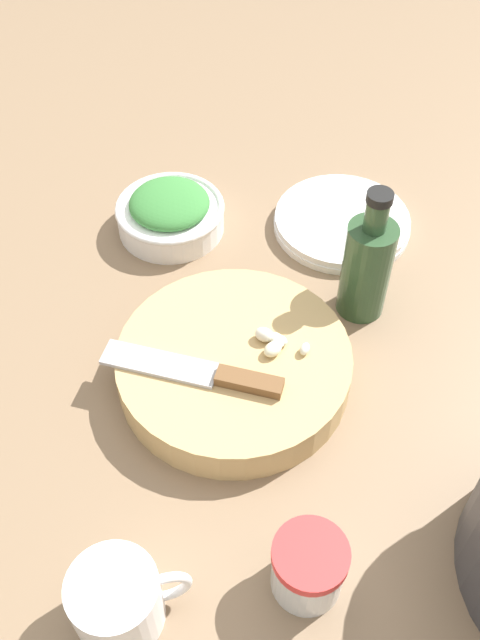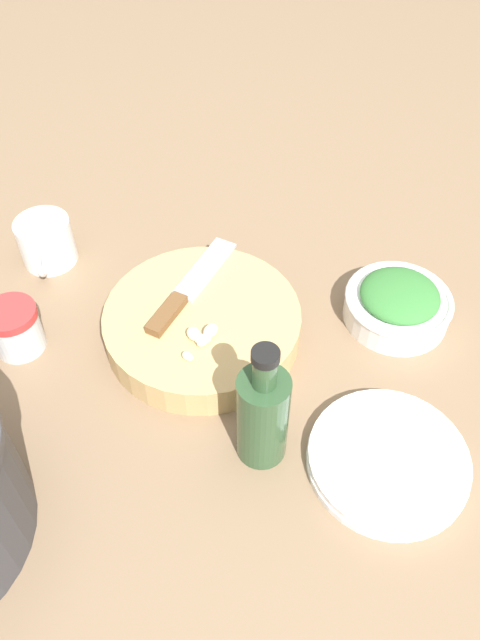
{
  "view_description": "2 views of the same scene",
  "coord_description": "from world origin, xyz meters",
  "views": [
    {
      "loc": [
        0.55,
        -0.08,
        0.69
      ],
      "look_at": [
        0.03,
        -0.03,
        0.08
      ],
      "focal_mm": 40.0,
      "sensor_mm": 36.0,
      "label": 1
    },
    {
      "loc": [
        -0.06,
        0.52,
        0.67
      ],
      "look_at": [
        -0.0,
        -0.0,
        0.08
      ],
      "focal_mm": 35.0,
      "sensor_mm": 36.0,
      "label": 2
    }
  ],
  "objects": [
    {
      "name": "ground_plane",
      "position": [
        0.0,
        0.0,
        0.0
      ],
      "size": [
        5.0,
        5.0,
        0.0
      ],
      "primitive_type": "plane",
      "color": "#7F664C"
    },
    {
      "name": "cutting_board",
      "position": [
        0.05,
        -0.04,
        0.02
      ],
      "size": [
        0.27,
        0.27,
        0.05
      ],
      "color": "tan",
      "rests_on": "ground_plane"
    },
    {
      "name": "chef_knife",
      "position": [
        0.08,
        -0.07,
        0.05
      ],
      "size": [
        0.1,
        0.2,
        0.01
      ],
      "rotation": [
        0.0,
        0.0,
        2.78
      ],
      "color": "brown",
      "rests_on": "cutting_board"
    },
    {
      "name": "garlic_cloves",
      "position": [
        0.05,
        0.01,
        0.05
      ],
      "size": [
        0.05,
        0.06,
        0.02
      ],
      "color": "#EAE9C6",
      "rests_on": "cutting_board"
    },
    {
      "name": "herb_bowl",
      "position": [
        -0.22,
        -0.1,
        0.03
      ],
      "size": [
        0.15,
        0.15,
        0.06
      ],
      "color": "white",
      "rests_on": "ground_plane"
    },
    {
      "name": "spice_jar",
      "position": [
        0.3,
        0.01,
        0.04
      ],
      "size": [
        0.07,
        0.07,
        0.07
      ],
      "color": "silver",
      "rests_on": "ground_plane"
    },
    {
      "name": "coffee_mug",
      "position": [
        0.32,
        -0.16,
        0.04
      ],
      "size": [
        0.08,
        0.11,
        0.07
      ],
      "color": "white",
      "rests_on": "ground_plane"
    },
    {
      "name": "plate_stack",
      "position": [
        -0.19,
        0.14,
        0.01
      ],
      "size": [
        0.19,
        0.19,
        0.02
      ],
      "color": "white",
      "rests_on": "ground_plane"
    },
    {
      "name": "oil_bottle",
      "position": [
        -0.04,
        0.13,
        0.07
      ],
      "size": [
        0.06,
        0.06,
        0.19
      ],
      "color": "#2D4C2D",
      "rests_on": "ground_plane"
    }
  ]
}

